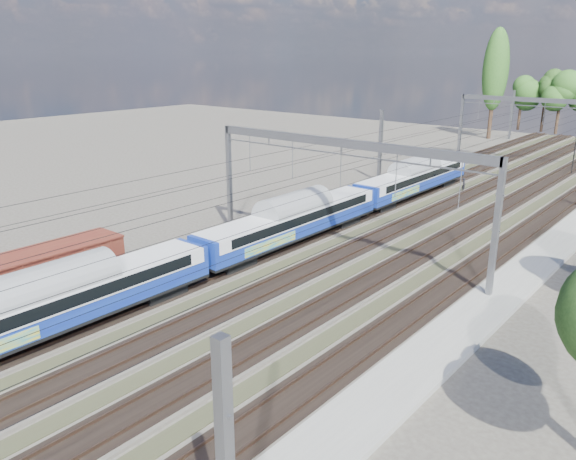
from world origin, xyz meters
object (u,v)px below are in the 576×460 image
Objects in this scene: worker at (464,185)px; freight_boxcar at (15,282)px; signal_near at (576,145)px; emu_train at (290,217)px.

freight_boxcar is at bearing 146.54° from worker.
freight_boxcar is 46.72m from worker.
signal_near reaches higher than worker.
worker is at bearing -127.37° from signal_near.
emu_train is 45.00m from signal_near.
emu_train is at bearing 77.15° from freight_boxcar.
freight_boxcar is at bearing -102.85° from emu_train.
worker is 19.03m from signal_near.
freight_boxcar is 8.16× the size of worker.
emu_train is 26.57m from worker.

